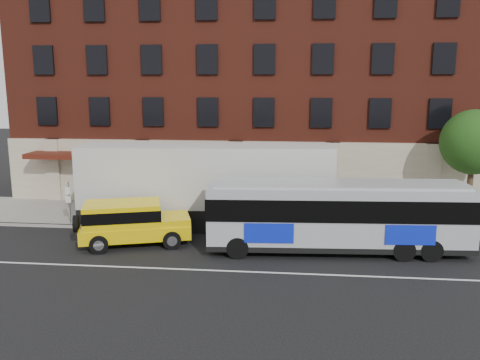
# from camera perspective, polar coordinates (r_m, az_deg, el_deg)

# --- Properties ---
(ground) EXTENTS (120.00, 120.00, 0.00)m
(ground) POSITION_cam_1_polar(r_m,az_deg,el_deg) (21.42, -4.05, -10.56)
(ground) COLOR black
(ground) RESTS_ON ground
(sidewalk) EXTENTS (60.00, 6.00, 0.15)m
(sidewalk) POSITION_cam_1_polar(r_m,az_deg,el_deg) (29.85, -1.07, -4.06)
(sidewalk) COLOR #9A968C
(sidewalk) RESTS_ON ground
(kerb) EXTENTS (60.00, 0.25, 0.15)m
(kerb) POSITION_cam_1_polar(r_m,az_deg,el_deg) (26.99, -1.85, -5.73)
(kerb) COLOR #9A968C
(kerb) RESTS_ON ground
(lane_line) EXTENTS (60.00, 0.12, 0.01)m
(lane_line) POSITION_cam_1_polar(r_m,az_deg,el_deg) (21.87, -3.82, -10.06)
(lane_line) COLOR silver
(lane_line) RESTS_ON ground
(building) EXTENTS (30.00, 12.10, 15.00)m
(building) POSITION_cam_1_polar(r_m,az_deg,el_deg) (36.67, 0.40, 10.66)
(building) COLOR maroon
(building) RESTS_ON sidewalk
(sign_pole) EXTENTS (0.30, 0.20, 2.50)m
(sign_pole) POSITION_cam_1_polar(r_m,az_deg,el_deg) (29.13, -18.65, -2.25)
(sign_pole) COLOR slate
(sign_pole) RESTS_ON ground
(street_tree) EXTENTS (3.60, 3.60, 6.20)m
(street_tree) POSITION_cam_1_polar(r_m,az_deg,el_deg) (30.94, 24.82, 3.63)
(street_tree) COLOR #39281C
(street_tree) RESTS_ON sidewalk
(city_bus) EXTENTS (12.21, 3.28, 3.31)m
(city_bus) POSITION_cam_1_polar(r_m,az_deg,el_deg) (23.95, 10.96, -3.77)
(city_bus) COLOR #A6ABB0
(city_bus) RESTS_ON ground
(yellow_suv) EXTENTS (5.70, 3.60, 2.12)m
(yellow_suv) POSITION_cam_1_polar(r_m,az_deg,el_deg) (25.26, -12.26, -4.48)
(yellow_suv) COLOR yellow
(yellow_suv) RESTS_ON ground
(shipping_container) EXTENTS (13.68, 3.73, 4.50)m
(shipping_container) POSITION_cam_1_polar(r_m,az_deg,el_deg) (27.52, -3.79, -0.79)
(shipping_container) COLOR black
(shipping_container) RESTS_ON ground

